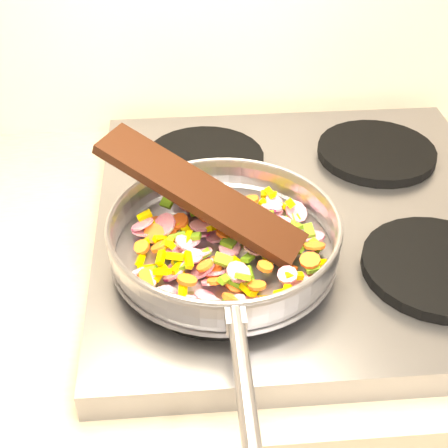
{
  "coord_description": "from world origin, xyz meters",
  "views": [
    {
      "loc": [
        -0.88,
        0.96,
        1.48
      ],
      "look_at": [
        -0.83,
        1.56,
        1.0
      ],
      "focal_mm": 50.0,
      "sensor_mm": 36.0,
      "label": 1
    }
  ],
  "objects": [
    {
      "name": "grate_bl",
      "position": [
        -0.84,
        1.81,
        0.95
      ],
      "size": [
        0.19,
        0.19,
        0.02
      ],
      "primitive_type": "cylinder",
      "color": "black",
      "rests_on": "cooktop"
    },
    {
      "name": "grate_fr",
      "position": [
        -0.56,
        1.52,
        0.95
      ],
      "size": [
        0.19,
        0.19,
        0.02
      ],
      "primitive_type": "cylinder",
      "color": "black",
      "rests_on": "cooktop"
    },
    {
      "name": "wooden_spatula",
      "position": [
        -0.85,
        1.6,
        1.03
      ],
      "size": [
        0.27,
        0.19,
        0.11
      ],
      "primitive_type": "cube",
      "rotation": [
        0.0,
        -0.35,
        2.62
      ],
      "color": "black",
      "rests_on": "saute_pan"
    },
    {
      "name": "vegetable_heap",
      "position": [
        -0.84,
        1.56,
        0.97
      ],
      "size": [
        0.27,
        0.28,
        0.05
      ],
      "color": "orange",
      "rests_on": "saute_pan"
    },
    {
      "name": "cooktop",
      "position": [
        -0.7,
        1.67,
        0.92
      ],
      "size": [
        0.6,
        0.6,
        0.04
      ],
      "primitive_type": "cube",
      "color": "#939399",
      "rests_on": "counter_top"
    },
    {
      "name": "saute_pan",
      "position": [
        -0.83,
        1.56,
        0.99
      ],
      "size": [
        0.33,
        0.5,
        0.05
      ],
      "rotation": [
        0.0,
        0.0,
        -0.0
      ],
      "color": "#9E9EA5",
      "rests_on": "grate_fl"
    },
    {
      "name": "grate_br",
      "position": [
        -0.56,
        1.81,
        0.95
      ],
      "size": [
        0.19,
        0.19,
        0.02
      ],
      "primitive_type": "cylinder",
      "color": "black",
      "rests_on": "cooktop"
    },
    {
      "name": "grate_fl",
      "position": [
        -0.84,
        1.52,
        0.95
      ],
      "size": [
        0.19,
        0.19,
        0.02
      ],
      "primitive_type": "cylinder",
      "color": "black",
      "rests_on": "cooktop"
    }
  ]
}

